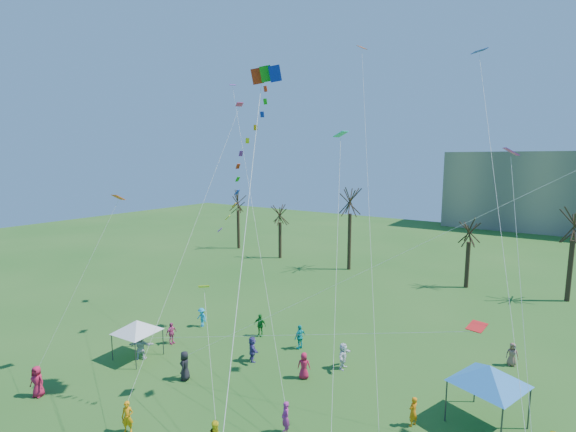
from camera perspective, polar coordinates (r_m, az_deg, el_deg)
The scene contains 6 objects.
bare_tree_row at distance 46.27m, azimuth 24.48°, elevation -0.97°, with size 67.44×9.00×10.90m.
big_box_kite at distance 20.76m, azimuth -5.77°, elevation 7.40°, with size 4.47×6.74×20.32m.
canopy_tent_white at distance 30.15m, azimuth -20.68°, elevation -14.42°, with size 3.58×3.58×2.69m.
canopy_tent_blue at distance 24.02m, azimuth 26.70°, elevation -19.51°, with size 4.09×4.09×3.26m.
festival_crowd at distance 24.59m, azimuth -1.60°, elevation -22.98°, with size 25.56×19.99×1.82m.
small_kites_aloft at distance 23.07m, azimuth 6.70°, elevation 6.91°, with size 29.48×16.77×30.85m.
Camera 1 is at (11.32, -9.89, 13.54)m, focal length 25.00 mm.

